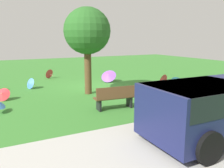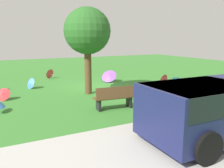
% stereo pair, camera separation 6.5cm
% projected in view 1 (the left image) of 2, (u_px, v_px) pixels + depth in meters
% --- Properties ---
extents(ground, '(40.00, 40.00, 0.00)m').
position_uv_depth(ground, '(92.00, 88.00, 12.95)').
color(ground, '#387A2D').
extents(road_strip, '(40.00, 3.77, 0.01)m').
position_uv_depth(road_strip, '(200.00, 139.00, 6.40)').
color(road_strip, '#B2AFA8').
rests_on(road_strip, ground).
extents(van_dark, '(4.62, 2.16, 1.53)m').
position_uv_depth(van_dark, '(219.00, 104.00, 6.44)').
color(van_dark, '#191E4C').
rests_on(van_dark, ground).
extents(park_bench, '(1.64, 0.62, 0.90)m').
position_uv_depth(park_bench, '(115.00, 97.00, 9.00)').
color(park_bench, brown).
rests_on(park_bench, ground).
extents(shade_tree, '(2.20, 2.20, 4.12)m').
position_uv_depth(shade_tree, '(87.00, 32.00, 11.05)').
color(shade_tree, brown).
rests_on(shade_tree, ground).
extents(parasol_blue_0, '(0.63, 0.69, 0.60)m').
position_uv_depth(parasol_blue_0, '(30.00, 83.00, 12.64)').
color(parasol_blue_0, tan).
rests_on(parasol_blue_0, ground).
extents(parasol_blue_1, '(0.80, 0.89, 0.66)m').
position_uv_depth(parasol_blue_1, '(178.00, 81.00, 13.21)').
color(parasol_blue_1, tan).
rests_on(parasol_blue_1, ground).
extents(parasol_red_0, '(0.87, 0.80, 0.82)m').
position_uv_depth(parasol_red_0, '(162.00, 81.00, 12.62)').
color(parasol_red_0, tan).
rests_on(parasol_red_0, ground).
extents(parasol_purple_0, '(1.19, 1.20, 0.79)m').
position_uv_depth(parasol_purple_0, '(108.00, 75.00, 14.55)').
color(parasol_purple_0, tan).
rests_on(parasol_purple_0, ground).
extents(parasol_red_1, '(0.79, 0.74, 0.59)m').
position_uv_depth(parasol_red_1, '(2.00, 94.00, 10.26)').
color(parasol_red_1, tan).
rests_on(parasol_red_1, ground).
extents(parasol_red_2, '(0.69, 0.65, 0.64)m').
position_uv_depth(parasol_red_2, '(49.00, 74.00, 15.99)').
color(parasol_red_2, tan).
rests_on(parasol_red_2, ground).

